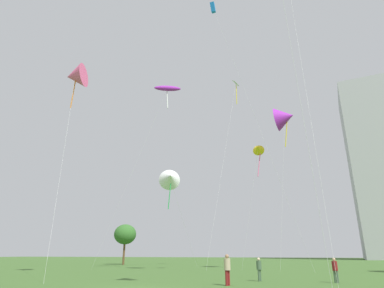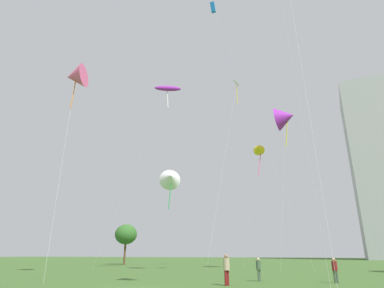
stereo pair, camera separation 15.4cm
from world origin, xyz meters
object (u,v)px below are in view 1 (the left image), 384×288
object	(u,v)px
kite_flying_5	(168,89)
kite_flying_4	(170,178)
person_standing_0	(259,267)
park_tree_0	(125,234)
person_standing_2	(227,267)
kite_flying_1	(214,9)
kite_flying_8	(236,87)
kite_flying_3	(76,76)
person_standing_1	(335,268)
kite_flying_2	(285,118)
kite_flying_6	(258,149)

from	to	relation	value
kite_flying_5	kite_flying_4	bearing A→B (deg)	30.70
person_standing_0	park_tree_0	xyz separation A→B (m)	(-25.38, 27.14, 4.04)
person_standing_0	person_standing_2	size ratio (longest dim) A/B	0.87
kite_flying_1	kite_flying_8	size ratio (longest dim) A/B	1.09
person_standing_0	kite_flying_5	size ratio (longest dim) A/B	0.07
kite_flying_3	kite_flying_4	bearing A→B (deg)	63.11
park_tree_0	kite_flying_3	bearing A→B (deg)	-73.28
person_standing_1	kite_flying_2	size ratio (longest dim) A/B	0.08
kite_flying_3	kite_flying_4	distance (m)	15.55
kite_flying_4	kite_flying_3	bearing A→B (deg)	-116.89
person_standing_2	kite_flying_3	distance (m)	23.70
person_standing_1	park_tree_0	bearing A→B (deg)	-26.58
kite_flying_3	kite_flying_8	bearing A→B (deg)	59.35
person_standing_0	kite_flying_1	xyz separation A→B (m)	(-4.12, 6.35, 29.04)
person_standing_2	kite_flying_6	distance (m)	23.77
kite_flying_2	kite_flying_6	world-z (taller)	kite_flying_2
kite_flying_8	person_standing_1	bearing A→B (deg)	-66.91
person_standing_2	kite_flying_1	distance (m)	30.73
person_standing_0	kite_flying_4	xyz separation A→B (m)	(-11.03, 10.90, 9.57)
kite_flying_6	kite_flying_8	world-z (taller)	kite_flying_8
kite_flying_1	kite_flying_3	xyz separation A→B (m)	(-12.85, -7.17, -11.17)
kite_flying_3	kite_flying_2	bearing A→B (deg)	37.78
kite_flying_3	kite_flying_8	xyz separation A→B (m)	(12.99, 21.91, 8.28)
kite_flying_1	kite_flying_5	bearing A→B (deg)	150.27
kite_flying_1	kite_flying_4	size ratio (longest dim) A/B	2.60
kite_flying_1	kite_flying_4	bearing A→B (deg)	146.62
kite_flying_1	kite_flying_3	bearing A→B (deg)	-150.83
kite_flying_8	park_tree_0	bearing A→B (deg)	164.19
kite_flying_4	person_standing_1	bearing A→B (deg)	-34.03
kite_flying_4	person_standing_2	bearing A→B (deg)	-57.05
person_standing_0	person_standing_2	bearing A→B (deg)	-174.60
kite_flying_2	park_tree_0	xyz separation A→B (m)	(-28.31, 12.54, -13.21)
person_standing_2	kite_flying_5	xyz separation A→B (m)	(-10.02, 14.35, 21.45)
kite_flying_1	kite_flying_6	world-z (taller)	kite_flying_1
person_standing_1	kite_flying_1	size ratio (longest dim) A/B	0.05
kite_flying_2	kite_flying_5	world-z (taller)	kite_flying_5
person_standing_1	kite_flying_6	world-z (taller)	kite_flying_6
kite_flying_1	kite_flying_6	size ratio (longest dim) A/B	1.99
kite_flying_4	kite_flying_6	size ratio (longest dim) A/B	0.76
kite_flying_6	kite_flying_8	distance (m)	13.90
person_standing_0	person_standing_1	world-z (taller)	person_standing_1
kite_flying_2	kite_flying_6	distance (m)	5.20
person_standing_0	kite_flying_8	world-z (taller)	kite_flying_8
kite_flying_2	kite_flying_6	size ratio (longest dim) A/B	1.27
kite_flying_3	kite_flying_6	world-z (taller)	kite_flying_3
kite_flying_1	person_standing_2	bearing A→B (deg)	-75.59
kite_flying_4	kite_flying_6	world-z (taller)	kite_flying_6
kite_flying_2	kite_flying_3	bearing A→B (deg)	-142.22
kite_flying_3	kite_flying_5	xyz separation A→B (m)	(5.43, 11.42, 3.72)
person_standing_1	kite_flying_4	bearing A→B (deg)	-18.89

